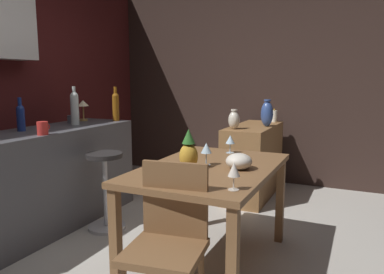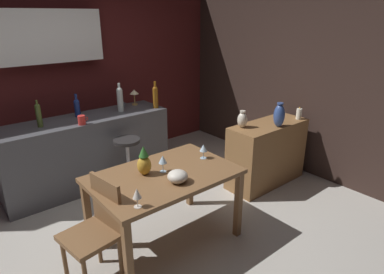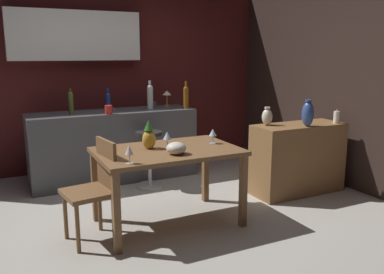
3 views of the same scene
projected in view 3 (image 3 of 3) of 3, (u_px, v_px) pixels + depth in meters
The scene contains 23 objects.
ground_plane at pixel (151, 216), 4.13m from camera, with size 9.00×9.00×0.00m, color #B7B2A8.
wall_kitchen_back at pixel (93, 69), 5.64m from camera, with size 5.20×0.33×2.60m.
wall_side_right at pixel (326, 79), 5.24m from camera, with size 0.10×4.40×2.60m, color #33231E.
dining_table at pixel (167, 158), 3.82m from camera, with size 1.32×0.86×0.74m.
kitchen_counter at pixel (114, 146), 5.25m from camera, with size 2.10×0.60×0.90m, color #4C4C51.
sideboard_cabinet at pixel (298, 159), 4.76m from camera, with size 1.10×0.44×0.82m, color olive.
chair_near_window at pixel (95, 186), 3.52m from camera, with size 0.45×0.45×0.89m.
bar_stool at pixel (150, 158), 4.94m from camera, with size 0.34×0.34×0.70m.
wine_glass_left at pixel (129, 150), 3.29m from camera, with size 0.07×0.07×0.16m.
wine_glass_right at pixel (167, 136), 3.82m from camera, with size 0.08×0.08×0.16m.
wine_glass_center at pixel (213, 133), 4.03m from camera, with size 0.08×0.08×0.15m.
pineapple_centerpiece at pixel (149, 136), 3.81m from camera, with size 0.13×0.13×0.28m.
fruit_bowl at pixel (176, 148), 3.61m from camera, with size 0.18×0.18×0.11m, color beige.
wine_bottle_amber at pixel (186, 96), 5.39m from camera, with size 0.07×0.07×0.36m.
wine_bottle_olive at pixel (71, 102), 4.90m from camera, with size 0.06×0.06×0.31m.
wine_bottle_clear at pixel (150, 96), 5.33m from camera, with size 0.08×0.08×0.37m.
wine_bottle_cobalt at pixel (108, 100), 5.21m from camera, with size 0.07×0.07×0.29m.
cup_slate at pixel (153, 104), 5.52m from camera, with size 0.11×0.07×0.08m.
cup_red at pixel (109, 110), 4.89m from camera, with size 0.12×0.09×0.11m.
counter_lamp at pixel (167, 94), 5.60m from camera, with size 0.12×0.12×0.22m.
pillar_candle_tall at pixel (337, 117), 4.75m from camera, with size 0.07×0.07×0.17m.
vase_ceramic_blue at pixel (308, 114), 4.51m from camera, with size 0.14×0.14×0.30m.
vase_ceramic_ivory at pixel (267, 117), 4.60m from camera, with size 0.12×0.12×0.21m.
Camera 3 is at (-1.35, -3.67, 1.63)m, focal length 37.91 mm.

